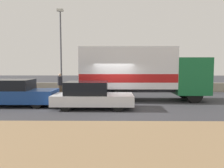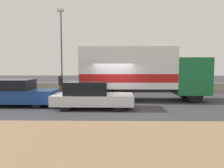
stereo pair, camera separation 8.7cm
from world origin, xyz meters
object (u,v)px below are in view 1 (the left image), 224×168
at_px(street_lamp, 61,45).
at_px(car_hatchback, 91,95).
at_px(pedestrian, 60,84).
at_px(box_truck, 140,72).
at_px(car_sedan_second, 17,93).

height_order(street_lamp, car_hatchback, street_lamp).
xyz_separation_m(street_lamp, pedestrian, (0.43, -2.26, -3.30)).
xyz_separation_m(box_truck, car_sedan_second, (-7.50, -2.18, -1.19)).
distance_m(car_hatchback, car_sedan_second, 4.53).
relative_size(box_truck, car_sedan_second, 1.93).
distance_m(car_hatchback, pedestrian, 6.04).
bearing_deg(pedestrian, car_sedan_second, -107.93).
relative_size(street_lamp, car_hatchback, 1.66).
bearing_deg(car_hatchback, street_lamp, 114.78).
bearing_deg(box_truck, car_sedan_second, -163.77).
relative_size(car_sedan_second, pedestrian, 2.50).
bearing_deg(box_truck, pedestrian, 159.15).
bearing_deg(car_hatchback, pedestrian, 120.02).
height_order(car_hatchback, pedestrian, pedestrian).
bearing_deg(car_sedan_second, car_hatchback, -9.44).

